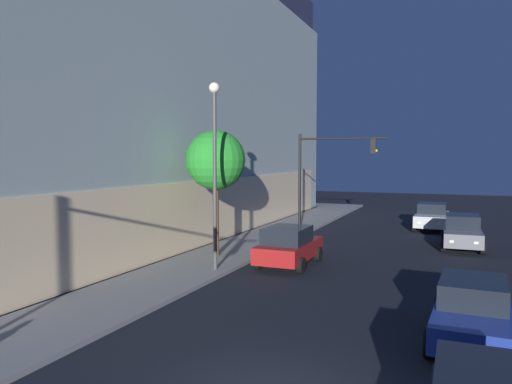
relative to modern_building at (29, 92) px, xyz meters
The scene contains 8 objects.
modern_building is the anchor object (origin of this frame).
traffic_light_far_corner 21.24m from the modern_building, 76.67° to the right, with size 0.63×5.53×6.19m.
street_lamp_sidewalk 20.62m from the modern_building, 112.92° to the right, with size 0.44×0.44×7.74m.
sidewalk_tree 18.65m from the modern_building, 106.91° to the right, with size 2.83×2.83×5.98m.
car_blue 32.05m from the modern_building, 113.44° to the right, with size 4.42×2.20×1.64m.
car_red 23.27m from the modern_building, 104.41° to the right, with size 4.29×2.20×1.77m.
car_grey 29.47m from the modern_building, 85.71° to the right, with size 4.43×2.18×1.78m.
car_silver 28.96m from the modern_building, 71.74° to the right, with size 4.52×2.27×1.76m.
Camera 1 is at (-8.84, -3.46, 4.83)m, focal length 34.51 mm.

